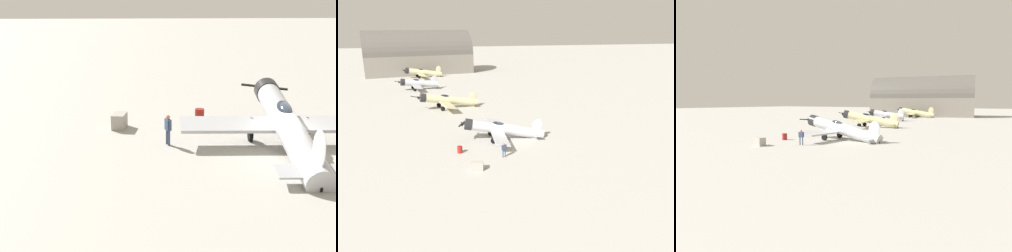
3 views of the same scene
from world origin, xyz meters
The scene contains 9 objects.
ground_plane centered at (0.00, 0.00, 0.00)m, with size 400.00×400.00×0.00m, color #A8A59E.
airplane_foreground centered at (0.03, 0.53, 1.39)m, with size 11.39×11.72×3.44m.
airplane_mid_apron centered at (18.98, 6.59, 1.54)m, with size 10.94×12.32×3.34m.
airplane_far_line centered at (39.00, 12.34, 1.54)m, with size 10.56×10.07×3.22m.
airplane_outer_stand centered at (58.26, 11.48, 1.50)m, with size 12.41×11.51×3.47m.
ground_crew_mechanic centered at (-6.24, 1.68, 1.05)m, with size 0.37×0.65×1.73m.
equipment_crate centered at (-9.05, 5.27, 0.47)m, with size 1.02×1.44×0.93m.
fuel_drum centered at (-3.73, 6.57, 0.41)m, with size 0.65×0.65×0.82m.
distant_hangar centered at (68.84, 12.73, 5.06)m, with size 20.00×34.37×14.62m.
Camera 2 is at (-40.81, 9.54, 14.73)m, focal length 35.05 mm.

